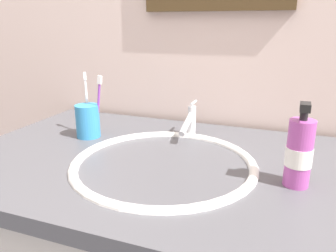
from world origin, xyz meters
TOP-DOWN VIEW (x-y plane):
  - tiled_wall_back at (0.00, 0.38)m, footprint 2.36×0.04m
  - sink_basin at (-0.03, -0.03)m, footprint 0.46×0.46m
  - faucet at (-0.03, 0.19)m, footprint 0.02×0.14m
  - toothbrush_cup at (-0.32, 0.08)m, footprint 0.07×0.07m
  - toothbrush_white at (-0.34, 0.11)m, footprint 0.04×0.05m
  - toothbrush_purple at (-0.28, 0.09)m, footprint 0.03×0.01m
  - soap_dispenser at (0.28, -0.04)m, footprint 0.06×0.06m

SIDE VIEW (x-z plane):
  - sink_basin at x=-0.03m, z-range 0.76..0.85m
  - toothbrush_cup at x=-0.32m, z-range 0.84..0.94m
  - faucet at x=-0.03m, z-range 0.84..0.94m
  - soap_dispenser at x=0.28m, z-range 0.82..1.00m
  - toothbrush_purple at x=-0.28m, z-range 0.85..1.04m
  - toothbrush_white at x=-0.34m, z-range 0.85..1.04m
  - tiled_wall_back at x=0.00m, z-range 0.00..2.40m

